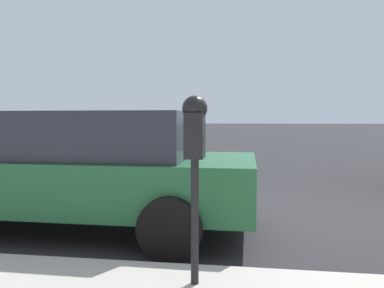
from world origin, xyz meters
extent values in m
plane|color=#2B2B2D|center=(0.00, 0.00, 0.00)|extent=(220.00, 220.00, 0.00)
cylinder|color=black|center=(-2.57, 0.98, 0.61)|extent=(0.06, 0.06, 0.96)
cube|color=black|center=(-2.57, 0.98, 1.26)|extent=(0.20, 0.14, 0.34)
sphere|color=black|center=(-2.57, 0.98, 1.47)|extent=(0.19, 0.19, 0.19)
cube|color=#B21919|center=(-2.47, 0.98, 1.22)|extent=(0.01, 0.11, 0.12)
cube|color=black|center=(-2.47, 0.98, 1.34)|extent=(0.01, 0.10, 0.08)
cube|color=#1E5B33|center=(-0.92, 2.67, 0.62)|extent=(1.79, 4.38, 0.60)
cube|color=#232833|center=(-0.93, 2.50, 1.20)|extent=(1.57, 2.46, 0.55)
cylinder|color=black|center=(-0.04, 4.02, 0.32)|extent=(0.23, 0.64, 0.64)
cylinder|color=black|center=(-1.81, 1.33, 0.32)|extent=(0.23, 0.64, 0.64)
cylinder|color=black|center=(-0.06, 1.31, 0.32)|extent=(0.23, 0.64, 0.64)
camera|label=1|loc=(-5.34, 0.61, 1.39)|focal=35.00mm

